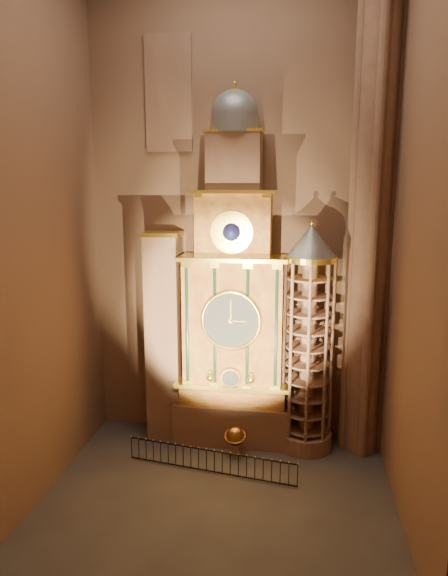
% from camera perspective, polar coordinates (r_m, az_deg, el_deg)
% --- Properties ---
extents(floor, '(14.00, 14.00, 0.00)m').
position_cam_1_polar(floor, '(22.25, -0.72, -22.22)').
color(floor, '#383330').
rests_on(floor, ground).
extents(wall_back, '(22.00, 0.00, 22.00)m').
position_cam_1_polar(wall_back, '(24.60, 1.44, 8.21)').
color(wall_back, brown).
rests_on(wall_back, floor).
extents(wall_left, '(0.00, 22.00, 22.00)m').
position_cam_1_polar(wall_left, '(20.95, -20.22, 7.07)').
color(wall_left, brown).
rests_on(wall_left, floor).
extents(wall_right, '(0.00, 22.00, 22.00)m').
position_cam_1_polar(wall_right, '(18.87, 20.84, 6.68)').
color(wall_right, brown).
rests_on(wall_right, floor).
extents(astronomical_clock, '(5.60, 2.41, 16.70)m').
position_cam_1_polar(astronomical_clock, '(24.17, 1.09, -2.20)').
color(astronomical_clock, '#8C634C').
rests_on(astronomical_clock, floor).
extents(portrait_tower, '(1.80, 1.60, 10.20)m').
position_cam_1_polar(portrait_tower, '(25.22, -6.63, -5.30)').
color(portrait_tower, '#8C634C').
rests_on(portrait_tower, floor).
extents(stair_turret, '(2.50, 2.50, 10.80)m').
position_cam_1_polar(stair_turret, '(24.11, 9.32, -5.85)').
color(stair_turret, '#8C634C').
rests_on(stair_turret, floor).
extents(gothic_pier, '(2.04, 2.04, 22.00)m').
position_cam_1_polar(gothic_pier, '(23.63, 16.12, 7.68)').
color(gothic_pier, '#8C634C').
rests_on(gothic_pier, floor).
extents(stained_glass_window, '(2.20, 0.14, 5.20)m').
position_cam_1_polar(stained_glass_window, '(25.45, -6.19, 20.68)').
color(stained_glass_window, navy).
rests_on(stained_glass_window, wall_back).
extents(celestial_globe, '(0.98, 0.92, 1.42)m').
position_cam_1_polar(celestial_globe, '(24.64, 1.24, -16.40)').
color(celestial_globe, '#8C634C').
rests_on(celestial_globe, floor).
extents(iron_railing, '(7.52, 1.33, 1.03)m').
position_cam_1_polar(iron_railing, '(23.49, -1.53, -18.68)').
color(iron_railing, black).
rests_on(iron_railing, floor).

